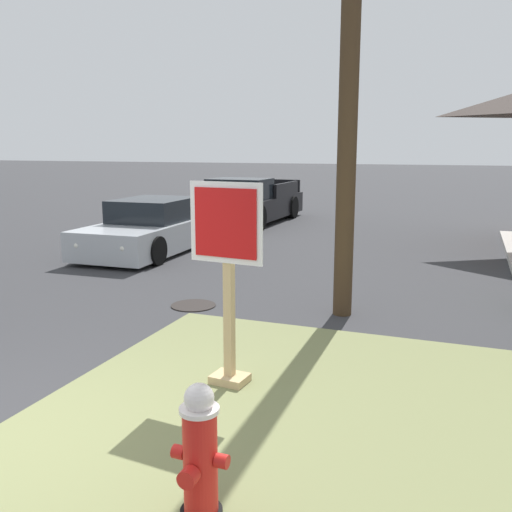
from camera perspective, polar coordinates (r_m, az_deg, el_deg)
The scene contains 6 objects.
grass_corner_patch at distance 5.28m, azimuth 2.62°, elevation -16.09°, with size 4.47×4.97×0.08m, color olive.
fire_hydrant at distance 3.76m, azimuth -5.73°, elevation -19.76°, with size 0.38×0.34×0.94m.
stop_sign at distance 5.53m, azimuth -2.87°, elevation -3.15°, with size 0.78×0.31×2.04m.
manhole_cover at distance 8.86m, azimuth -6.40°, elevation -5.02°, with size 0.70×0.70×0.02m, color black.
parked_sedan_silver at distance 13.45m, azimuth -10.61°, elevation 2.70°, with size 2.03×4.25×1.25m.
pickup_truck_black at distance 18.38m, azimuth -0.82°, elevation 5.31°, with size 2.23×5.43×1.48m.
Camera 1 is at (3.57, -3.20, 2.45)m, focal length 39.28 mm.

